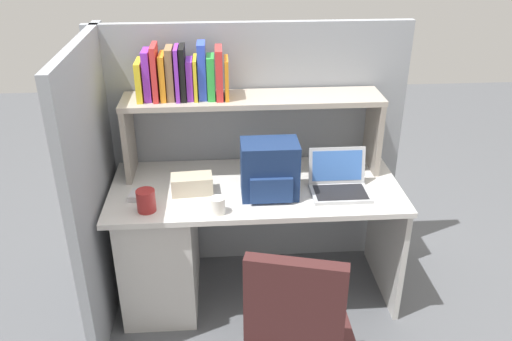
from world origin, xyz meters
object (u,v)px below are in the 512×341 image
(laptop, at_px, (339,183))
(office_chair, at_px, (296,340))
(computer_mouse, at_px, (136,195))
(paper_cup, at_px, (218,205))
(backpack, at_px, (270,170))
(snack_canister, at_px, (146,201))
(tissue_box, at_px, (192,184))

(laptop, distance_m, office_chair, 0.90)
(computer_mouse, xyz_separation_m, paper_cup, (0.43, -0.18, 0.03))
(laptop, xyz_separation_m, computer_mouse, (-1.09, -0.00, -0.03))
(laptop, xyz_separation_m, office_chair, (-0.32, -0.74, -0.39))
(backpack, height_order, paper_cup, backpack)
(backpack, bearing_deg, paper_cup, -148.89)
(snack_canister, bearing_deg, paper_cup, -7.53)
(backpack, xyz_separation_m, snack_canister, (-0.64, -0.12, -0.09))
(backpack, relative_size, office_chair, 0.33)
(tissue_box, relative_size, snack_canister, 1.90)
(tissue_box, bearing_deg, backpack, -11.94)
(backpack, relative_size, tissue_box, 1.38)
(tissue_box, bearing_deg, snack_canister, -146.17)
(backpack, xyz_separation_m, tissue_box, (-0.41, 0.06, -0.10))
(backpack, height_order, snack_canister, backpack)
(backpack, bearing_deg, laptop, 2.30)
(computer_mouse, xyz_separation_m, snack_canister, (0.07, -0.13, 0.04))
(computer_mouse, height_order, office_chair, office_chair)
(snack_canister, relative_size, office_chair, 0.12)
(computer_mouse, bearing_deg, paper_cup, -13.05)
(laptop, xyz_separation_m, tissue_box, (-0.79, 0.04, -0.00))
(office_chair, bearing_deg, backpack, -71.10)
(computer_mouse, relative_size, office_chair, 0.11)
(office_chair, bearing_deg, laptop, -98.94)
(paper_cup, distance_m, snack_canister, 0.36)
(laptop, relative_size, tissue_box, 1.41)
(paper_cup, bearing_deg, backpack, 31.11)
(laptop, bearing_deg, office_chair, -113.58)
(laptop, xyz_separation_m, paper_cup, (-0.65, -0.18, -0.01))
(paper_cup, xyz_separation_m, snack_canister, (-0.36, 0.05, 0.01))
(backpack, relative_size, paper_cup, 3.52)
(snack_canister, bearing_deg, tissue_box, 38.05)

